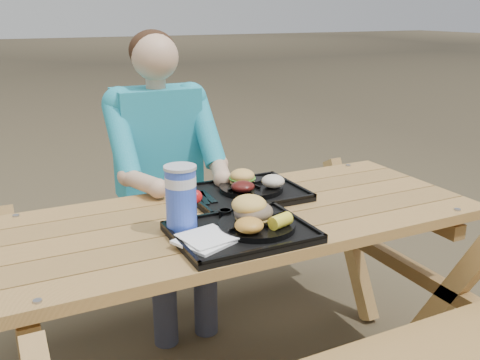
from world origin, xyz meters
name	(u,v)px	position (x,y,z in m)	size (l,w,h in m)	color
picnic_table	(240,302)	(0.00, 0.00, 0.38)	(1.80, 1.49, 0.75)	#999999
tray_near	(241,233)	(-0.09, -0.19, 0.76)	(0.45, 0.35, 0.02)	black
tray_far	(246,194)	(0.10, 0.16, 0.76)	(0.45, 0.35, 0.02)	black
plate_near	(257,226)	(-0.03, -0.20, 0.78)	(0.26, 0.26, 0.02)	black
plate_far	(251,188)	(0.13, 0.17, 0.78)	(0.26, 0.26, 0.02)	black
napkin_stack	(205,240)	(-0.23, -0.23, 0.78)	(0.16, 0.16, 0.02)	white
soda_cup	(181,199)	(-0.26, -0.08, 0.87)	(0.10, 0.10, 0.21)	blue
condiment_bbq	(225,213)	(-0.09, -0.06, 0.78)	(0.05, 0.05, 0.03)	black
condiment_mustard	(240,212)	(-0.04, -0.08, 0.79)	(0.05, 0.05, 0.03)	gold
sandwich	(253,201)	(-0.03, -0.16, 0.86)	(0.13, 0.13, 0.13)	#F2BD55
mac_cheese	(249,225)	(-0.09, -0.25, 0.81)	(0.09, 0.09, 0.05)	gold
corn_cob	(280,221)	(0.02, -0.26, 0.81)	(0.08, 0.08, 0.05)	yellow
cutlery_far	(208,197)	(-0.06, 0.17, 0.77)	(0.03, 0.15, 0.01)	black
burger	(242,173)	(0.11, 0.21, 0.84)	(0.10, 0.10, 0.09)	#F5B656
baked_beans	(243,186)	(0.07, 0.11, 0.81)	(0.09, 0.09, 0.04)	#4D120F
potato_salad	(273,181)	(0.20, 0.11, 0.82)	(0.09, 0.09, 0.05)	beige
diner	(161,190)	(-0.08, 0.70, 0.64)	(0.48, 0.84, 1.28)	teal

